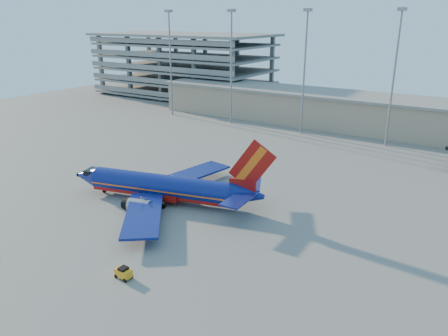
{
  "coord_description": "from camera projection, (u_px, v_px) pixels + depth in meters",
  "views": [
    {
      "loc": [
        35.13,
        -50.81,
        26.91
      ],
      "look_at": [
        -0.51,
        4.54,
        4.0
      ],
      "focal_mm": 35.0,
      "sensor_mm": 36.0,
      "label": 1
    }
  ],
  "objects": [
    {
      "name": "baggage_tug",
      "position": [
        123.0,
        273.0,
        47.21
      ],
      "size": [
        1.86,
        1.16,
        1.32
      ],
      "rotation": [
        0.0,
        0.0,
        -0.03
      ],
      "color": "orange",
      "rests_on": "ground"
    },
    {
      "name": "terminal_building",
      "position": [
        378.0,
        114.0,
        106.68
      ],
      "size": [
        122.0,
        16.0,
        8.5
      ],
      "color": "gray",
      "rests_on": "ground"
    },
    {
      "name": "light_mast_row",
      "position": [
        348.0,
        62.0,
        95.35
      ],
      "size": [
        101.6,
        1.6,
        28.65
      ],
      "color": "gray",
      "rests_on": "ground"
    },
    {
      "name": "aircraft_main",
      "position": [
        166.0,
        187.0,
        66.26
      ],
      "size": [
        32.34,
        30.72,
        11.14
      ],
      "rotation": [
        0.0,
        0.0,
        0.24
      ],
      "color": "navy",
      "rests_on": "ground"
    },
    {
      "name": "ground",
      "position": [
        211.0,
        201.0,
        67.15
      ],
      "size": [
        220.0,
        220.0,
        0.0
      ],
      "primitive_type": "plane",
      "color": "slate",
      "rests_on": "ground"
    },
    {
      "name": "parking_garage",
      "position": [
        184.0,
        62.0,
        153.8
      ],
      "size": [
        62.0,
        32.0,
        21.4
      ],
      "color": "slate",
      "rests_on": "ground"
    }
  ]
}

